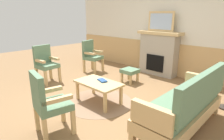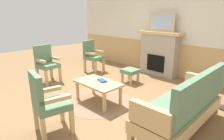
{
  "view_description": "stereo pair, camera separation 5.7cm",
  "coord_description": "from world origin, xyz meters",
  "px_view_note": "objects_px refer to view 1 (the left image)",
  "views": [
    {
      "loc": [
        2.85,
        -2.62,
        1.76
      ],
      "look_at": [
        0.0,
        0.35,
        0.55
      ],
      "focal_mm": 30.59,
      "sensor_mm": 36.0,
      "label": 1
    },
    {
      "loc": [
        2.89,
        -2.58,
        1.76
      ],
      "look_at": [
        0.0,
        0.35,
        0.55
      ],
      "focal_mm": 30.59,
      "sensor_mm": 36.0,
      "label": 2
    }
  ],
  "objects_px": {
    "armchair_near_fireplace": "(91,55)",
    "armchair_front_left": "(48,101)",
    "coffee_table": "(98,85)",
    "footstool": "(130,72)",
    "fireplace": "(159,53)",
    "framed_picture": "(161,21)",
    "book_on_table": "(102,80)",
    "armchair_by_window_left": "(45,62)",
    "couch": "(184,105)"
  },
  "relations": [
    {
      "from": "footstool",
      "to": "fireplace",
      "type": "bearing_deg",
      "value": 81.56
    },
    {
      "from": "footstool",
      "to": "book_on_table",
      "type": "bearing_deg",
      "value": -76.1
    },
    {
      "from": "framed_picture",
      "to": "book_on_table",
      "type": "relative_size",
      "value": 3.49
    },
    {
      "from": "armchair_near_fireplace",
      "to": "armchair_front_left",
      "type": "xyz_separation_m",
      "value": [
        2.1,
        -2.6,
        0.0
      ]
    },
    {
      "from": "coffee_table",
      "to": "couch",
      "type": "bearing_deg",
      "value": 10.19
    },
    {
      "from": "armchair_near_fireplace",
      "to": "armchair_by_window_left",
      "type": "xyz_separation_m",
      "value": [
        -0.13,
        -1.47,
        0.0
      ]
    },
    {
      "from": "couch",
      "to": "book_on_table",
      "type": "xyz_separation_m",
      "value": [
        -1.64,
        -0.2,
        0.06
      ]
    },
    {
      "from": "framed_picture",
      "to": "coffee_table",
      "type": "distance_m",
      "value": 2.81
    },
    {
      "from": "footstool",
      "to": "armchair_front_left",
      "type": "distance_m",
      "value": 2.73
    },
    {
      "from": "coffee_table",
      "to": "armchair_near_fireplace",
      "type": "bearing_deg",
      "value": 143.23
    },
    {
      "from": "framed_picture",
      "to": "couch",
      "type": "distance_m",
      "value": 3.1
    },
    {
      "from": "coffee_table",
      "to": "armchair_front_left",
      "type": "height_order",
      "value": "armchair_front_left"
    },
    {
      "from": "fireplace",
      "to": "armchair_near_fireplace",
      "type": "bearing_deg",
      "value": -144.74
    },
    {
      "from": "armchair_near_fireplace",
      "to": "framed_picture",
      "type": "bearing_deg",
      "value": 35.27
    },
    {
      "from": "book_on_table",
      "to": "footstool",
      "type": "bearing_deg",
      "value": 103.9
    },
    {
      "from": "book_on_table",
      "to": "couch",
      "type": "bearing_deg",
      "value": 7.09
    },
    {
      "from": "framed_picture",
      "to": "coffee_table",
      "type": "bearing_deg",
      "value": -86.85
    },
    {
      "from": "coffee_table",
      "to": "armchair_by_window_left",
      "type": "bearing_deg",
      "value": -176.63
    },
    {
      "from": "armchair_near_fireplace",
      "to": "armchair_front_left",
      "type": "height_order",
      "value": "same"
    },
    {
      "from": "coffee_table",
      "to": "armchair_front_left",
      "type": "relative_size",
      "value": 0.98
    },
    {
      "from": "armchair_near_fireplace",
      "to": "footstool",
      "type": "bearing_deg",
      "value": 1.96
    },
    {
      "from": "coffee_table",
      "to": "book_on_table",
      "type": "bearing_deg",
      "value": 79.63
    },
    {
      "from": "framed_picture",
      "to": "armchair_front_left",
      "type": "relative_size",
      "value": 0.82
    },
    {
      "from": "footstool",
      "to": "armchair_near_fireplace",
      "type": "distance_m",
      "value": 1.53
    },
    {
      "from": "armchair_by_window_left",
      "to": "fireplace",
      "type": "bearing_deg",
      "value": 55.8
    },
    {
      "from": "fireplace",
      "to": "framed_picture",
      "type": "bearing_deg",
      "value": 90.0
    },
    {
      "from": "couch",
      "to": "armchair_by_window_left",
      "type": "xyz_separation_m",
      "value": [
        -3.6,
        -0.41,
        0.14
      ]
    },
    {
      "from": "footstool",
      "to": "armchair_by_window_left",
      "type": "relative_size",
      "value": 0.41
    },
    {
      "from": "fireplace",
      "to": "framed_picture",
      "type": "distance_m",
      "value": 0.91
    },
    {
      "from": "footstool",
      "to": "armchair_front_left",
      "type": "bearing_deg",
      "value": -77.52
    },
    {
      "from": "coffee_table",
      "to": "footstool",
      "type": "height_order",
      "value": "coffee_table"
    },
    {
      "from": "framed_picture",
      "to": "armchair_near_fireplace",
      "type": "height_order",
      "value": "framed_picture"
    },
    {
      "from": "couch",
      "to": "book_on_table",
      "type": "relative_size",
      "value": 7.84
    },
    {
      "from": "framed_picture",
      "to": "armchair_by_window_left",
      "type": "relative_size",
      "value": 0.82
    },
    {
      "from": "armchair_near_fireplace",
      "to": "armchair_front_left",
      "type": "distance_m",
      "value": 3.34
    },
    {
      "from": "armchair_by_window_left",
      "to": "armchair_near_fireplace",
      "type": "bearing_deg",
      "value": 84.97
    },
    {
      "from": "book_on_table",
      "to": "armchair_near_fireplace",
      "type": "xyz_separation_m",
      "value": [
        -1.83,
        1.26,
        0.08
      ]
    },
    {
      "from": "framed_picture",
      "to": "armchair_front_left",
      "type": "xyz_separation_m",
      "value": [
        0.42,
        -3.78,
        -1.02
      ]
    },
    {
      "from": "framed_picture",
      "to": "book_on_table",
      "type": "xyz_separation_m",
      "value": [
        0.16,
        -2.45,
        -1.1
      ]
    },
    {
      "from": "armchair_near_fireplace",
      "to": "armchair_by_window_left",
      "type": "height_order",
      "value": "same"
    },
    {
      "from": "book_on_table",
      "to": "armchair_near_fireplace",
      "type": "relative_size",
      "value": 0.23
    },
    {
      "from": "book_on_table",
      "to": "fireplace",
      "type": "bearing_deg",
      "value": 93.67
    },
    {
      "from": "book_on_table",
      "to": "framed_picture",
      "type": "bearing_deg",
      "value": 93.67
    },
    {
      "from": "armchair_front_left",
      "to": "armchair_by_window_left",
      "type": "bearing_deg",
      "value": 153.15
    },
    {
      "from": "fireplace",
      "to": "armchair_by_window_left",
      "type": "relative_size",
      "value": 1.33
    },
    {
      "from": "armchair_front_left",
      "to": "framed_picture",
      "type": "bearing_deg",
      "value": 96.31
    },
    {
      "from": "fireplace",
      "to": "coffee_table",
      "type": "bearing_deg",
      "value": -86.85
    },
    {
      "from": "armchair_front_left",
      "to": "book_on_table",
      "type": "bearing_deg",
      "value": 101.07
    },
    {
      "from": "couch",
      "to": "book_on_table",
      "type": "height_order",
      "value": "couch"
    },
    {
      "from": "book_on_table",
      "to": "armchair_front_left",
      "type": "xyz_separation_m",
      "value": [
        0.26,
        -1.33,
        0.08
      ]
    }
  ]
}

